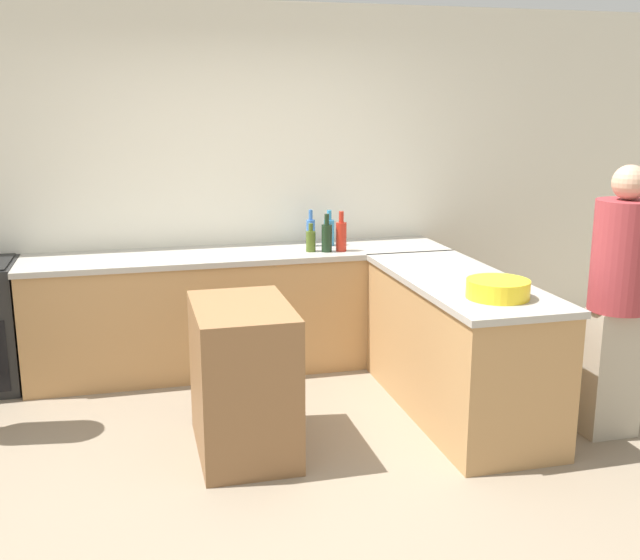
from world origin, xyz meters
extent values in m
plane|color=gray|center=(0.00, 0.00, 0.00)|extent=(14.00, 14.00, 0.00)
cube|color=silver|center=(0.00, 2.09, 1.35)|extent=(8.00, 0.06, 2.70)
cube|color=tan|center=(0.00, 1.73, 0.42)|extent=(3.10, 0.66, 0.85)
cube|color=#ADA89E|center=(0.00, 1.73, 0.87)|extent=(3.13, 0.69, 0.04)
cube|color=tan|center=(1.22, 0.54, 0.42)|extent=(0.66, 1.73, 0.85)
cube|color=#ADA89E|center=(1.22, 0.54, 0.87)|extent=(0.69, 1.76, 0.04)
cube|color=brown|center=(-0.21, 0.31, 0.44)|extent=(0.54, 0.81, 0.87)
cylinder|color=yellow|center=(1.22, 0.04, 0.94)|extent=(0.36, 0.36, 0.11)
cylinder|color=#475B1E|center=(0.51, 1.62, 0.96)|extent=(0.07, 0.07, 0.15)
cylinder|color=#475B1E|center=(0.51, 1.62, 1.07)|extent=(0.03, 0.03, 0.06)
cylinder|color=#338CBF|center=(0.71, 1.82, 0.99)|extent=(0.08, 0.08, 0.20)
cylinder|color=#338CBF|center=(0.71, 1.82, 1.12)|extent=(0.04, 0.04, 0.08)
cylinder|color=#386BB7|center=(0.56, 1.83, 0.99)|extent=(0.07, 0.07, 0.20)
cylinder|color=#386BB7|center=(0.56, 1.83, 1.13)|extent=(0.03, 0.03, 0.08)
cylinder|color=black|center=(0.62, 1.58, 0.99)|extent=(0.08, 0.08, 0.20)
cylinder|color=black|center=(0.62, 1.58, 1.13)|extent=(0.03, 0.03, 0.08)
cylinder|color=red|center=(0.74, 1.58, 1.00)|extent=(0.08, 0.08, 0.21)
cylinder|color=red|center=(0.74, 1.58, 1.14)|extent=(0.04, 0.04, 0.08)
cube|color=#ADA38E|center=(1.96, -0.03, 0.39)|extent=(0.32, 0.19, 0.78)
cylinder|color=#993338|center=(1.96, -0.03, 1.11)|extent=(0.35, 0.35, 0.65)
sphere|color=tan|center=(1.96, -0.03, 1.53)|extent=(0.20, 0.20, 0.20)
camera|label=1|loc=(-0.78, -3.68, 1.98)|focal=42.00mm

